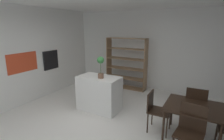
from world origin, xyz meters
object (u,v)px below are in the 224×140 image
built_in_oven (51,60)px  dining_table (194,110)px  dining_chair_far (196,105)px  potted_plant_on_island (101,65)px  open_bookshelf (125,66)px  dining_chair_near (191,127)px  kitchen_island (99,93)px  dining_chair_island_side (155,108)px

built_in_oven → dining_table: bearing=-6.7°
built_in_oven → dining_chair_far: size_ratio=0.63×
potted_plant_on_island → dining_chair_far: bearing=7.9°
potted_plant_on_island → dining_table: potted_plant_on_island is taller
built_in_oven → open_bookshelf: bearing=41.8°
dining_table → dining_chair_near: dining_chair_near is taller
kitchen_island → dining_chair_island_side: bearing=-8.5°
dining_table → dining_chair_island_side: bearing=-179.8°
kitchen_island → potted_plant_on_island: size_ratio=1.99×
open_bookshelf → dining_chair_island_side: bearing=-51.2°
dining_chair_near → dining_chair_island_side: (-0.74, 0.48, -0.03)m
dining_table → dining_chair_near: (0.01, -0.48, -0.11)m
built_in_oven → dining_chair_island_side: bearing=-8.0°
dining_chair_island_side → open_bookshelf: bearing=37.0°
built_in_oven → kitchen_island: bearing=-7.7°
kitchen_island → dining_chair_far: bearing=5.8°
dining_chair_near → dining_chair_far: dining_chair_far is taller
potted_plant_on_island → dining_chair_island_side: bearing=-6.5°
built_in_oven → open_bookshelf: size_ratio=0.34×
open_bookshelf → built_in_oven: bearing=-138.2°
potted_plant_on_island → dining_table: bearing=-4.3°
kitchen_island → open_bookshelf: bearing=95.3°
kitchen_island → dining_table: bearing=-5.8°
potted_plant_on_island → dining_table: size_ratio=0.54×
built_in_oven → potted_plant_on_island: (2.19, -0.35, 0.13)m
dining_chair_near → dining_chair_far: 0.95m
dining_chair_island_side → kitchen_island: bearing=79.7°
built_in_oven → dining_chair_island_side: (3.67, -0.52, -0.62)m
dining_chair_near → dining_chair_island_side: dining_chair_near is taller
built_in_oven → dining_table: 4.46m
dining_table → dining_chair_island_side: 0.74m
open_bookshelf → dining_chair_far: bearing=-34.6°
built_in_oven → dining_chair_island_side: built_in_oven is taller
dining_chair_island_side → dining_chair_far: size_ratio=0.89×
dining_table → dining_chair_island_side: size_ratio=1.20×
potted_plant_on_island → dining_chair_near: bearing=-16.1°
potted_plant_on_island → dining_chair_island_side: size_ratio=0.65×
open_bookshelf → dining_table: 3.35m
potted_plant_on_island → dining_chair_island_side: (1.49, -0.17, -0.74)m
dining_table → dining_chair_far: (0.01, 0.47, -0.09)m
open_bookshelf → kitchen_island: bearing=-84.7°
built_in_oven → potted_plant_on_island: bearing=-9.1°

